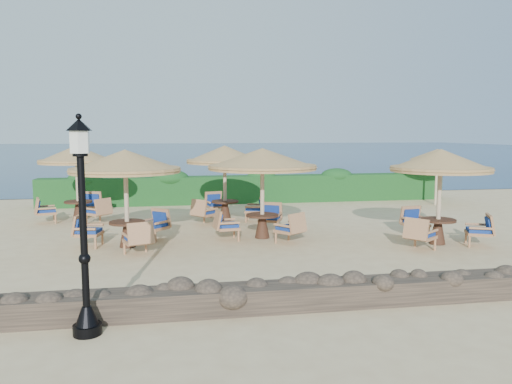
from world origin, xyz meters
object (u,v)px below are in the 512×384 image
at_px(cafe_set_0, 126,176).
at_px(cafe_set_2, 440,176).
at_px(cafe_set_3, 77,168).
at_px(cafe_set_4, 225,168).
at_px(extra_parasol, 437,154).
at_px(lamp_post, 84,236).
at_px(cafe_set_1, 262,171).

relative_size(cafe_set_0, cafe_set_2, 1.06).
distance_m(cafe_set_3, cafe_set_4, 5.17).
bearing_deg(cafe_set_4, cafe_set_3, 170.82).
distance_m(extra_parasol, cafe_set_2, 8.14).
distance_m(extra_parasol, cafe_set_3, 14.59).
relative_size(extra_parasol, cafe_set_3, 0.88).
xyz_separation_m(cafe_set_2, cafe_set_3, (-10.55, 5.57, -0.04)).
distance_m(lamp_post, cafe_set_0, 6.00).
height_order(extra_parasol, cafe_set_2, cafe_set_2).
distance_m(extra_parasol, cafe_set_1, 10.23).
bearing_deg(lamp_post, cafe_set_2, 29.49).
height_order(cafe_set_2, cafe_set_4, same).
xyz_separation_m(lamp_post, cafe_set_0, (0.13, 5.99, 0.40)).
height_order(cafe_set_0, cafe_set_4, same).
bearing_deg(cafe_set_0, lamp_post, -91.22).
relative_size(lamp_post, cafe_set_4, 1.19).
bearing_deg(extra_parasol, cafe_set_1, -147.63).
xyz_separation_m(lamp_post, cafe_set_2, (8.64, 4.89, 0.35)).
height_order(lamp_post, extra_parasol, lamp_post).
distance_m(lamp_post, cafe_set_3, 10.64).
bearing_deg(cafe_set_0, cafe_set_4, 49.96).
bearing_deg(lamp_post, cafe_set_3, 100.34).
relative_size(cafe_set_3, cafe_set_4, 0.98).
relative_size(cafe_set_2, cafe_set_3, 1.03).
height_order(lamp_post, cafe_set_3, lamp_post).
distance_m(cafe_set_2, cafe_set_4, 7.23).
bearing_deg(cafe_set_2, lamp_post, -150.51).
xyz_separation_m(lamp_post, cafe_set_4, (3.19, 9.64, 0.33)).
xyz_separation_m(extra_parasol, cafe_set_1, (-8.64, -5.48, -0.18)).
distance_m(extra_parasol, cafe_set_0, 13.85).
relative_size(cafe_set_1, cafe_set_3, 1.17).
bearing_deg(cafe_set_0, cafe_set_2, -7.35).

